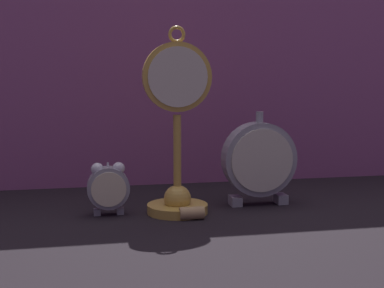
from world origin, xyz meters
TOP-DOWN VIEW (x-y plane):
  - ground_plane at (0.00, 0.00)m, footprint 4.00×4.00m
  - fabric_backdrop_drape at (0.00, 0.33)m, footprint 1.62×0.01m
  - pocket_watch_on_stand at (-0.03, 0.06)m, footprint 0.12×0.11m
  - alarm_clock_twin_bell at (-0.15, 0.07)m, footprint 0.07×0.03m
  - mantel_clock_silver at (0.13, 0.09)m, footprint 0.14×0.04m
  - wine_cork at (-0.02, 0.01)m, footprint 0.04×0.02m

SIDE VIEW (x-z plane):
  - ground_plane at x=0.00m, z-range 0.00..0.00m
  - wine_cork at x=-0.02m, z-range 0.00..0.02m
  - alarm_clock_twin_bell at x=-0.15m, z-range 0.00..0.10m
  - mantel_clock_silver at x=0.13m, z-range 0.00..0.18m
  - pocket_watch_on_stand at x=-0.03m, z-range -0.04..0.29m
  - fabric_backdrop_drape at x=0.00m, z-range 0.00..0.63m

